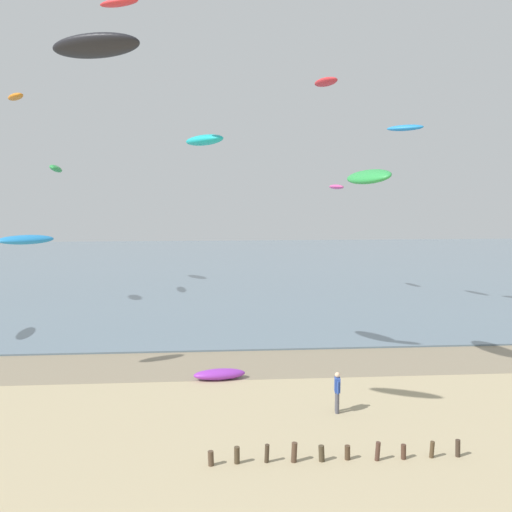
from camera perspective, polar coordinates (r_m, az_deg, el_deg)
name	(u,v)px	position (r m, az deg, el deg)	size (l,w,h in m)	color
wet_sand_strip	(217,365)	(31.10, -3.84, -10.58)	(120.00, 5.02, 0.01)	gray
sea	(214,268)	(67.85, -4.14, -1.15)	(160.00, 70.00, 0.10)	slate
groyne_mid	(328,453)	(20.97, 7.05, -18.55)	(8.68, 0.35, 0.69)	#4D3A2B
person_nearest_camera	(337,391)	(24.80, 7.95, -12.93)	(0.26, 0.57, 1.71)	#4C4C56
grounded_kite	(219,374)	(28.84, -3.59, -11.46)	(2.51, 0.90, 0.50)	purple
kite_aloft_0	(16,97)	(56.16, -22.46, 14.19)	(3.33, 1.07, 0.53)	orange
kite_aloft_2	(204,140)	(29.92, -5.10, 11.22)	(3.28, 1.05, 0.53)	#19B2B7
kite_aloft_3	(326,82)	(43.40, 6.84, 16.54)	(2.76, 0.88, 0.44)	red
kite_aloft_4	(95,46)	(20.12, -15.46, 19.20)	(3.23, 1.04, 0.52)	black
kite_aloft_6	(336,187)	(50.67, 7.87, 6.71)	(2.38, 0.76, 0.38)	#E54C99
kite_aloft_8	(119,3)	(27.53, -13.26, 22.97)	(1.92, 0.61, 0.31)	red
kite_aloft_9	(56,169)	(49.68, -18.99, 8.08)	(3.05, 0.98, 0.49)	green
kite_aloft_11	(405,128)	(43.29, 14.37, 12.04)	(2.68, 0.86, 0.43)	#2384D1
kite_aloft_12	(368,177)	(28.44, 10.92, 7.62)	(3.52, 1.13, 0.56)	green
kite_aloft_13	(26,240)	(29.86, -21.59, 1.49)	(2.57, 0.82, 0.41)	#2384D1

